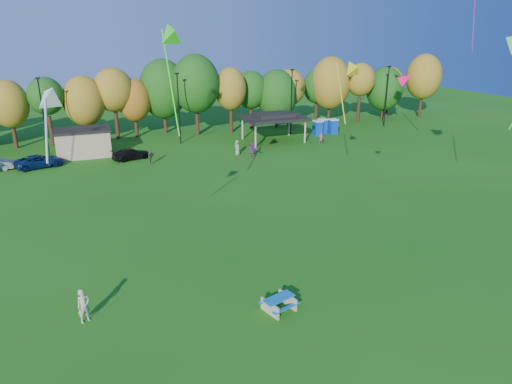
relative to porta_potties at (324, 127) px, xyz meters
name	(u,v)px	position (x,y,z in m)	size (l,w,h in m)	color
ground	(302,311)	(-22.43, -38.14, -1.10)	(160.00, 160.00, 0.00)	#19600F
tree_line	(148,94)	(-23.45, 7.37, 4.82)	(93.57, 10.55, 11.15)	black
lamp_posts	(179,106)	(-20.43, 1.86, 3.80)	(64.50, 0.25, 9.09)	black
utility_building	(83,142)	(-32.43, -0.14, 0.54)	(6.30, 4.30, 3.25)	tan
pavilion	(273,117)	(-8.43, -1.14, 2.13)	(8.20, 6.20, 3.77)	tan
porta_potties	(324,127)	(0.00, 0.00, 0.00)	(3.75, 2.14, 2.18)	#0D3CAE
picnic_table	(279,303)	(-23.56, -37.59, -0.66)	(2.09, 1.90, 0.76)	tan
kite_flyer	(84,306)	(-33.29, -34.96, -0.17)	(0.68, 0.44, 1.85)	#BFB68F
car_c	(40,161)	(-37.12, -3.54, -0.41)	(2.27, 4.93, 1.37)	navy
car_d	(131,154)	(-27.42, -3.78, -0.46)	(1.79, 4.40, 1.28)	black
far_person_2	(150,157)	(-25.67, -6.79, -0.21)	(1.04, 0.43, 1.77)	#5E7045
far_person_3	(321,139)	(-3.35, -5.13, -0.33)	(0.56, 0.37, 1.54)	#A14C5F
far_person_4	(237,147)	(-15.27, -6.23, -0.21)	(0.87, 0.57, 1.78)	gray
far_person_5	(252,150)	(-13.96, -7.86, -0.21)	(1.65, 0.53, 1.78)	#AA469D
kite_0	(406,79)	(-13.51, -33.50, 10.28)	(1.43, 1.44, 1.17)	#FF0E50
kite_6	(351,68)	(-12.23, -25.27, 10.32)	(1.38, 3.28, 5.46)	gold
kite_8	(170,33)	(-26.81, -28.59, 12.92)	(1.60, 4.34, 7.39)	#2EDA1D
kite_10	(50,96)	(-33.32, -35.98, 10.55)	(1.55, 2.27, 3.52)	silver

